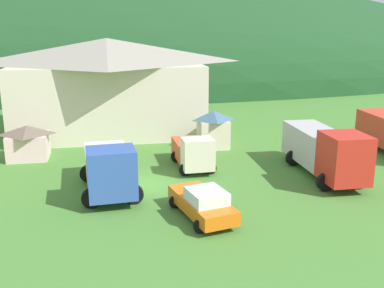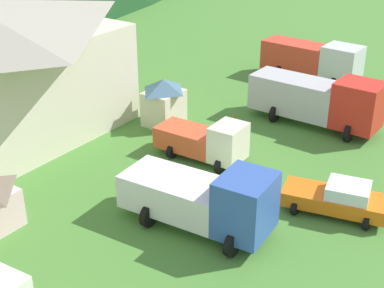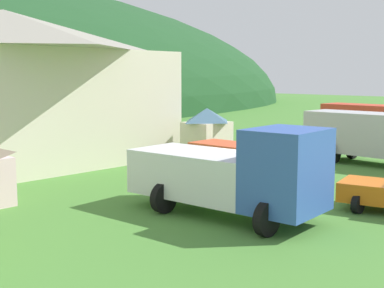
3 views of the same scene
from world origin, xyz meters
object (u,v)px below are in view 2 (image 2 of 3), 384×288
at_px(box_truck_blue, 206,199).
at_px(service_pickup_orange, 337,198).
at_px(tow_truck_silver, 314,60).
at_px(traffic_cone_near_pickup, 233,117).
at_px(crane_truck_red, 320,99).
at_px(light_truck_cream, 206,141).
at_px(play_shed_cream, 164,101).

relative_size(box_truck_blue, service_pickup_orange, 1.41).
bearing_deg(tow_truck_silver, traffic_cone_near_pickup, -95.30).
height_order(box_truck_blue, service_pickup_orange, box_truck_blue).
distance_m(box_truck_blue, crane_truck_red, 13.68).
bearing_deg(light_truck_cream, play_shed_cream, 151.07).
distance_m(box_truck_blue, tow_truck_silver, 21.75).
bearing_deg(box_truck_blue, traffic_cone_near_pickup, 111.42).
relative_size(play_shed_cream, crane_truck_red, 0.36).
distance_m(box_truck_blue, light_truck_cream, 6.78).
xyz_separation_m(light_truck_cream, tow_truck_silver, (15.67, 0.55, 0.56)).
bearing_deg(play_shed_cream, light_truck_cream, -117.35).
xyz_separation_m(play_shed_cream, tow_truck_silver, (13.10, -4.42, 0.18)).
xyz_separation_m(play_shed_cream, box_truck_blue, (-8.22, -8.70, 0.02)).
relative_size(box_truck_blue, light_truck_cream, 1.37).
bearing_deg(play_shed_cream, traffic_cone_near_pickup, -41.18).
relative_size(box_truck_blue, traffic_cone_near_pickup, 13.90).
bearing_deg(service_pickup_orange, play_shed_cream, 151.78).
xyz_separation_m(play_shed_cream, traffic_cone_near_pickup, (3.53, -3.09, -1.56)).
bearing_deg(tow_truck_silver, crane_truck_red, -61.14).
relative_size(box_truck_blue, tow_truck_silver, 0.93).
xyz_separation_m(play_shed_cream, crane_truck_red, (5.44, -8.19, 0.24)).
distance_m(tow_truck_silver, service_pickup_orange, 18.84).
xyz_separation_m(play_shed_cream, light_truck_cream, (-2.57, -4.97, -0.38)).
bearing_deg(service_pickup_orange, light_truck_cream, 159.92).
height_order(play_shed_cream, box_truck_blue, box_truck_blue).
xyz_separation_m(box_truck_blue, tow_truck_silver, (21.32, 4.28, 0.16)).
relative_size(tow_truck_silver, traffic_cone_near_pickup, 14.96).
xyz_separation_m(box_truck_blue, light_truck_cream, (5.65, 3.73, -0.40)).
height_order(crane_truck_red, service_pickup_orange, crane_truck_red).
distance_m(crane_truck_red, tow_truck_silver, 8.53).
xyz_separation_m(play_shed_cream, service_pickup_orange, (-3.61, -13.08, -0.73)).
xyz_separation_m(crane_truck_red, traffic_cone_near_pickup, (-1.91, 5.10, -1.80)).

